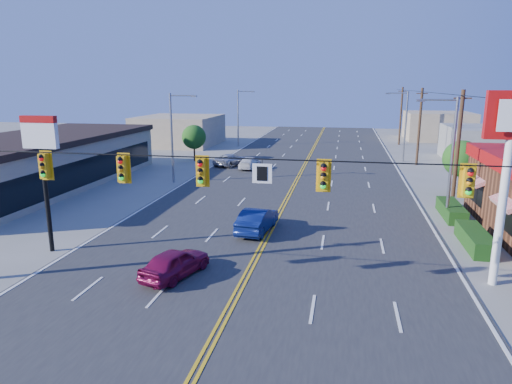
% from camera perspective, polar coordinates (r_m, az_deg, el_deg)
% --- Properties ---
extents(ground, '(160.00, 160.00, 0.00)m').
position_cam_1_polar(ground, '(19.26, -2.90, -13.67)').
color(ground, gray).
rests_on(ground, ground).
extents(road, '(20.00, 120.00, 0.06)m').
position_cam_1_polar(road, '(37.90, 4.34, -0.03)').
color(road, '#2D2D30').
rests_on(road, ground).
extents(signal_span, '(24.32, 0.34, 9.00)m').
position_cam_1_polar(signal_span, '(17.62, -3.46, 0.68)').
color(signal_span, '#47301E').
rests_on(signal_span, ground).
extents(kfc_pylon, '(2.20, 0.36, 8.50)m').
position_cam_1_polar(kfc_pylon, '(21.90, 29.09, 4.58)').
color(kfc_pylon, white).
rests_on(kfc_pylon, ground).
extents(strip_mall, '(10.40, 26.40, 4.40)m').
position_cam_1_polar(strip_mall, '(43.92, -25.84, 3.47)').
color(strip_mall, tan).
rests_on(strip_mall, ground).
extents(pizza_hut_sign, '(1.90, 0.30, 6.85)m').
position_cam_1_polar(pizza_hut_sign, '(25.88, -25.18, 4.15)').
color(pizza_hut_sign, black).
rests_on(pizza_hut_sign, ground).
extents(streetlight_se, '(2.55, 0.25, 8.00)m').
position_cam_1_polar(streetlight_se, '(31.63, 23.00, 4.58)').
color(streetlight_se, gray).
rests_on(streetlight_se, ground).
extents(streetlight_ne, '(2.55, 0.25, 8.00)m').
position_cam_1_polar(streetlight_ne, '(55.21, 18.02, 8.26)').
color(streetlight_ne, gray).
rests_on(streetlight_ne, ground).
extents(streetlight_sw, '(2.55, 0.25, 8.00)m').
position_cam_1_polar(streetlight_sw, '(41.67, -10.24, 7.27)').
color(streetlight_sw, gray).
rests_on(streetlight_sw, ground).
extents(streetlight_nw, '(2.55, 0.25, 8.00)m').
position_cam_1_polar(streetlight_nw, '(66.50, -2.09, 9.63)').
color(streetlight_nw, gray).
rests_on(streetlight_nw, ground).
extents(utility_pole_near, '(0.28, 0.28, 8.40)m').
position_cam_1_polar(utility_pole_near, '(35.85, 23.89, 4.89)').
color(utility_pole_near, '#47301E').
rests_on(utility_pole_near, ground).
extents(utility_pole_mid, '(0.28, 0.28, 8.40)m').
position_cam_1_polar(utility_pole_mid, '(53.44, 19.75, 7.65)').
color(utility_pole_mid, '#47301E').
rests_on(utility_pole_mid, ground).
extents(utility_pole_far, '(0.28, 0.28, 8.40)m').
position_cam_1_polar(utility_pole_far, '(71.24, 17.65, 9.02)').
color(utility_pole_far, '#47301E').
rests_on(utility_pole_far, ground).
extents(tree_kfc_rear, '(2.94, 2.94, 4.41)m').
position_cam_1_polar(tree_kfc_rear, '(40.17, 24.31, 3.81)').
color(tree_kfc_rear, '#47301E').
rests_on(tree_kfc_rear, ground).
extents(tree_west, '(2.80, 2.80, 4.20)m').
position_cam_1_polar(tree_west, '(53.82, -7.77, 6.83)').
color(tree_west, '#47301E').
rests_on(tree_west, ground).
extents(bld_east_mid, '(12.00, 10.00, 4.00)m').
position_cam_1_polar(bld_east_mid, '(59.76, 28.37, 5.23)').
color(bld_east_mid, gray).
rests_on(bld_east_mid, ground).
extents(bld_west_far, '(11.00, 12.00, 4.20)m').
position_cam_1_polar(bld_west_far, '(69.35, -9.57, 7.61)').
color(bld_west_far, tan).
rests_on(bld_west_far, ground).
extents(bld_east_far, '(10.00, 10.00, 4.40)m').
position_cam_1_polar(bld_east_far, '(80.29, 21.78, 7.68)').
color(bld_east_far, tan).
rests_on(bld_east_far, ground).
extents(car_magenta, '(2.65, 4.14, 1.31)m').
position_cam_1_polar(car_magenta, '(21.63, -10.07, -8.83)').
color(car_magenta, maroon).
rests_on(car_magenta, ground).
extents(car_blue, '(2.01, 4.51, 1.44)m').
position_cam_1_polar(car_blue, '(27.56, 0.16, -3.61)').
color(car_blue, navy).
rests_on(car_blue, ground).
extents(car_white, '(1.96, 4.25, 1.20)m').
position_cam_1_polar(car_white, '(48.37, -0.78, 3.61)').
color(car_white, white).
rests_on(car_white, ground).
extents(car_silver, '(3.73, 5.06, 1.28)m').
position_cam_1_polar(car_silver, '(50.28, -3.05, 4.00)').
color(car_silver, '#B3B2B7').
rests_on(car_silver, ground).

